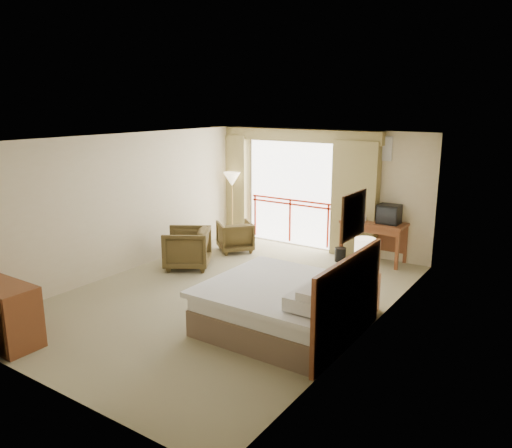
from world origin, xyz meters
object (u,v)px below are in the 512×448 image
Objects in this scene: bed at (287,305)px; tv at (389,214)px; armchair_far at (235,251)px; nightstand at (361,294)px; side_table at (198,241)px; floor_lamp at (232,182)px; armchair_near at (188,267)px; desk at (375,230)px; table_lamp at (365,247)px; wastebasket at (340,254)px.

bed is 4.84× the size of tv.
bed is 2.86× the size of armchair_far.
nightstand reaches higher than side_table.
floor_lamp reaches higher than armchair_far.
side_table is at bearing 14.51° from armchair_far.
tv is 4.24m from armchair_near.
desk is at bearing -178.27° from tv.
armchair_near is at bearing 178.47° from table_lamp.
bed is 7.27× the size of wastebasket.
floor_lamp is (-0.71, 0.86, 1.40)m from armchair_far.
floor_lamp is (-4.38, 2.48, 1.09)m from nightstand.
table_lamp is 1.96× the size of wastebasket.
table_lamp is 1.30× the size of tv.
table_lamp is 2.62m from tv.
bed is 3.71× the size of table_lamp.
table_lamp reaches higher than armchair_far.
armchair_far is 1.48m from armchair_near.
floor_lamp is at bearing 100.63° from side_table.
bed is at bearing -119.44° from nightstand.
wastebasket is 3.20m from armchair_near.
armchair_near is (-2.98, -2.53, -0.67)m from desk.
bed reaches higher than nightstand.
floor_lamp is (-0.32, 1.68, 1.03)m from side_table.
bed is 1.62× the size of desk.
armchair_far is (-2.85, -1.06, -0.67)m from desk.
wastebasket is (-0.56, -0.44, -0.52)m from desk.
desk reaches higher than armchair_near.
nightstand is 1.08× the size of table_lamp.
floor_lamp is at bearing 175.49° from wastebasket.
nightstand is at bearing -90.00° from table_lamp.
nightstand is 2.64m from wastebasket.
armchair_near is at bearing 35.07° from armchair_far.
nightstand is at bearing 55.88° from armchair_near.
side_table is at bearing -150.01° from desk.
side_table is (-3.25, -1.89, -0.30)m from desk.
desk reaches higher than side_table.
side_table is (-3.55, -1.82, -0.68)m from tv.
bed is 1.30× the size of floor_lamp.
tv is at bearing 147.39° from armchair_far.
floor_lamp is at bearing 150.94° from table_lamp.
nightstand reaches higher than armchair_far.
bed is 3.90m from desk.
tv is (-0.51, 2.57, -0.01)m from table_lamp.
floor_lamp is (-0.58, 2.33, 1.40)m from armchair_near.
armchair_near is at bearing -129.27° from tv.
wastebasket is at bearing 145.00° from armchair_far.
table_lamp reaches higher than side_table.
table_lamp is at bearing -73.00° from desk.
desk is 4.49× the size of wastebasket.
nightstand is 0.47× the size of desk.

